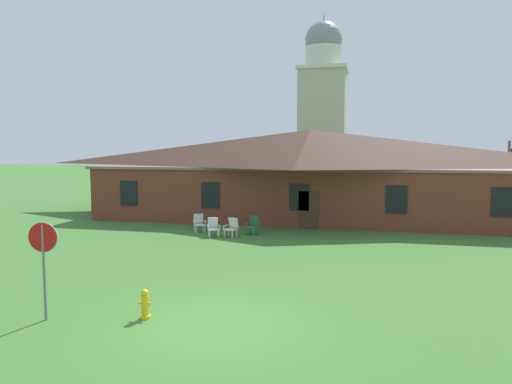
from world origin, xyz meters
TOP-DOWN VIEW (x-y plane):
  - ground_plane at (0.00, 0.00)m, footprint 200.00×200.00m
  - brick_building at (0.00, 20.22)m, footprint 27.03×10.40m
  - dome_tower at (-1.20, 40.79)m, footprint 5.18×5.18m
  - stop_sign at (-4.43, -0.56)m, footprint 0.80×0.16m
  - lawn_chair_by_porch at (-5.09, 12.94)m, footprint 0.84×0.86m
  - lawn_chair_near_door at (-3.90, 11.79)m, footprint 0.80×0.84m
  - lawn_chair_left_end at (-2.97, 11.92)m, footprint 0.73×0.78m
  - lawn_chair_middle at (-2.08, 12.82)m, footprint 0.75×0.80m
  - fire_hydrant at (-1.94, 0.15)m, footprint 0.36×0.28m

SIDE VIEW (x-z plane):
  - ground_plane at x=0.00m, z-range 0.00..0.00m
  - fire_hydrant at x=-1.94m, z-range -0.02..0.77m
  - lawn_chair_by_porch at x=-5.09m, z-range 0.02..0.98m
  - lawn_chair_near_door at x=-3.90m, z-range 0.02..0.98m
  - lawn_chair_left_end at x=-2.97m, z-range 0.02..0.98m
  - lawn_chair_middle at x=-2.08m, z-range 0.02..0.98m
  - stop_sign at x=-4.43m, z-range 0.55..3.16m
  - brick_building at x=0.00m, z-range 0.05..5.72m
  - dome_tower at x=-1.20m, z-range -0.82..17.77m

